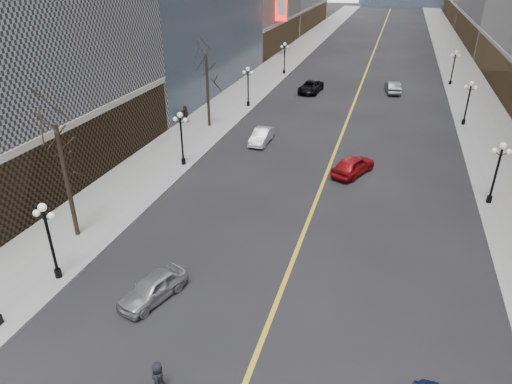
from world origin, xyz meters
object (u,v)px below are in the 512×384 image
Objects in this scene: streetlamp_east_3 at (454,64)px; streetlamp_east_2 at (468,98)px; streetlamp_east_1 at (498,167)px; car_sb_mid at (353,165)px; car_nb_far at (311,87)px; streetlamp_west_2 at (248,82)px; car_nb_mid at (262,136)px; car_sb_far at (393,87)px; streetlamp_west_1 at (181,133)px; streetlamp_west_0 at (49,234)px; car_nb_near at (153,288)px; streetlamp_west_3 at (285,55)px.

streetlamp_east_2 is at bearing -90.00° from streetlamp_east_3.
streetlamp_east_1 reaches higher than car_sb_mid.
car_sb_mid reaches higher than car_nb_far.
car_sb_mid is (13.80, -15.58, -2.13)m from streetlamp_west_2.
car_sb_far reaches higher than car_nb_mid.
streetlamp_west_1 is 27.40m from car_nb_far.
streetlamp_west_2 is at bearing -24.10° from car_sb_mid.
streetlamp_west_0 reaches higher than car_nb_near.
streetlamp_west_0 is 1.00× the size of streetlamp_west_2.
streetlamp_west_3 is (-23.60, 0.00, 0.00)m from streetlamp_east_3.
car_nb_mid is at bearing -149.89° from streetlamp_east_2.
streetlamp_east_1 and streetlamp_west_1 have the same top height.
streetlamp_east_1 is 36.00m from streetlamp_east_3.
car_sb_far is at bearing -139.40° from streetlamp_east_3.
streetlamp_west_3 is at bearing 100.10° from car_nb_mid.
streetlamp_east_2 is at bearing 80.96° from car_nb_near.
streetlamp_east_3 is at bearing 65.59° from streetlamp_west_0.
car_nb_near is 0.87× the size of car_sb_mid.
streetlamp_west_1 is at bearing -123.25° from streetlamp_east_3.
streetlamp_west_0 is at bearing -114.41° from streetlamp_east_3.
streetlamp_west_2 reaches higher than car_sb_far.
car_nb_mid is 19.62m from car_nb_far.
car_nb_near is at bearing -70.35° from streetlamp_west_1.
streetlamp_west_1 and streetlamp_west_2 have the same top height.
streetlamp_west_0 is 23.11m from car_sb_mid.
car_sb_far is at bearing -21.92° from streetlamp_west_3.
streetlamp_west_0 is (-23.60, -52.00, 0.00)m from streetlamp_east_3.
streetlamp_east_2 is at bearing -20.72° from car_nb_far.
streetlamp_west_0 is 43.13m from car_nb_far.
streetlamp_west_3 is 11.17m from car_nb_far.
car_nb_near is (-17.91, -51.93, -2.23)m from streetlamp_east_3.
streetlamp_west_0 reaches higher than car_sb_far.
streetlamp_west_2 is at bearing 142.67° from streetlamp_east_1.
streetlamp_east_2 is 1.00× the size of streetlamp_west_2.
car_nb_mid is at bearing -66.29° from streetlamp_west_2.
car_nb_mid is (4.79, 7.09, -2.22)m from streetlamp_west_1.
car_sb_mid is at bearing -106.27° from streetlamp_east_3.
car_nb_mid is 0.91× the size of car_sb_far.
streetlamp_east_3 and streetlamp_west_0 have the same top height.
streetlamp_west_1 is 36.00m from streetlamp_west_3.
streetlamp_west_3 is 0.86× the size of car_nb_far.
car_sb_mid reaches higher than car_sb_far.
streetlamp_west_3 reaches higher than car_nb_near.
car_nb_mid is at bearing -80.59° from streetlamp_west_3.
car_nb_mid is at bearing -123.05° from streetlamp_east_3.
car_sb_far reaches higher than car_nb_far.
car_sb_far is (11.27, 22.44, 0.06)m from car_nb_mid.
car_sb_far is at bearing 64.03° from car_nb_mid.
car_nb_near is at bearing -138.36° from streetlamp_east_1.
streetlamp_east_1 is 0.86× the size of car_nb_far.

